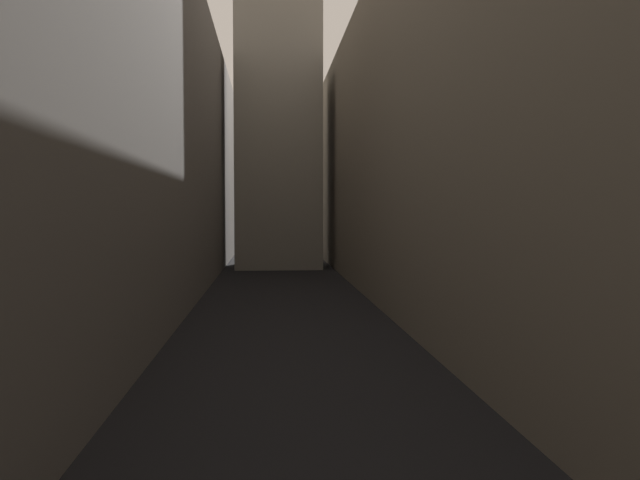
{
  "coord_description": "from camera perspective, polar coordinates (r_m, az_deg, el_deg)",
  "views": [
    {
      "loc": [
        -0.99,
        7.01,
        5.76
      ],
      "look_at": [
        0.0,
        19.22,
        5.2
      ],
      "focal_mm": 35.56,
      "sensor_mm": 36.0,
      "label": 1
    }
  ],
  "objects": [
    {
      "name": "building_block_right",
      "position": [
        45.53,
        13.76,
        8.47
      ],
      "size": [
        15.49,
        108.0,
        20.94
      ],
      "primitive_type": "cube",
      "color": "#756B5B",
      "rests_on": "ground"
    },
    {
      "name": "building_block_left",
      "position": [
        44.95,
        -20.55,
        8.74
      ],
      "size": [
        15.3,
        108.0,
        21.38
      ],
      "primitive_type": "cube",
      "color": "slate",
      "rests_on": "ground"
    },
    {
      "name": "ground_plane",
      "position": [
        41.41,
        -3.24,
        -5.39
      ],
      "size": [
        264.0,
        264.0,
        0.0
      ],
      "primitive_type": "plane",
      "color": "black"
    }
  ]
}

